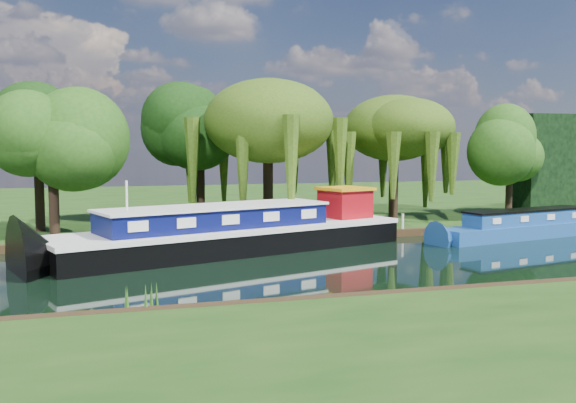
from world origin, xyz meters
name	(u,v)px	position (x,y,z in m)	size (l,w,h in m)	color
ground	(423,259)	(0.00, 0.00, 0.00)	(120.00, 120.00, 0.00)	black
far_bank	(264,201)	(0.00, 34.00, 0.23)	(120.00, 52.00, 0.45)	#15370F
dutch_barge	(237,232)	(-8.88, 5.12, 1.08)	(21.11, 10.83, 4.37)	black
narrowboat	(527,227)	(10.31, 5.30, 0.71)	(13.81, 5.00, 1.99)	navy
red_dinghy	(286,248)	(-5.85, 5.65, 0.00)	(2.38, 3.34, 0.69)	maroon
willow_left	(268,124)	(-4.89, 13.51, 7.45)	(8.04, 8.04, 9.63)	black
willow_right	(394,137)	(4.85, 13.71, 6.60)	(6.92, 6.92, 8.43)	black
tree_far_left	(52,138)	(-18.84, 10.18, 6.39)	(5.38, 5.38, 8.67)	black
tree_far_back	(38,138)	(-19.95, 14.01, 6.44)	(5.11, 5.11, 8.59)	black
tree_far_mid	(200,134)	(-9.04, 17.49, 6.79)	(5.63, 5.63, 9.21)	black
tree_far_right	(510,151)	(13.79, 12.17, 5.55)	(4.52, 4.52, 7.39)	black
conifer_hedge	(551,164)	(19.00, 14.00, 4.45)	(6.00, 3.00, 8.00)	black
lamppost	(356,198)	(0.50, 10.50, 2.42)	(0.36, 0.36, 2.56)	silver
mooring_posts	(354,223)	(-0.50, 8.40, 0.95)	(19.16, 0.16, 1.00)	silver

